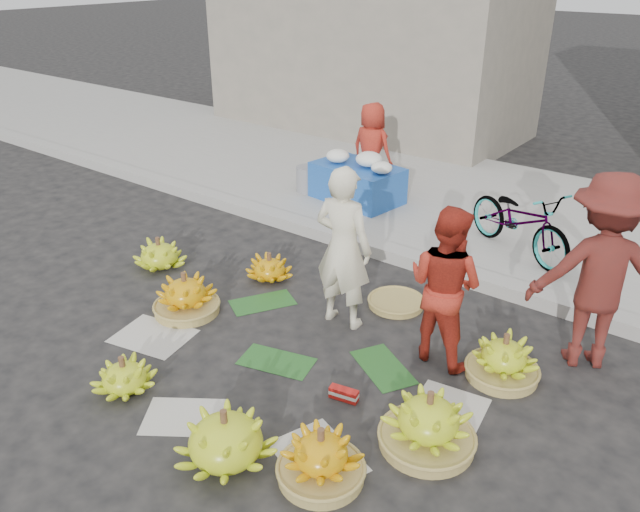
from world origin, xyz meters
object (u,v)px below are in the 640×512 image
Objects in this scene: banana_bunch_4 at (428,422)px; bicycle at (520,220)px; vendor_cream at (343,248)px; flower_table at (357,180)px; banana_bunch_0 at (186,295)px.

banana_bunch_4 is 3.41m from bicycle.
banana_bunch_4 is at bearing 140.96° from vendor_cream.
flower_table is (-3.10, 3.64, 0.20)m from banana_bunch_4.
vendor_cream is at bearing 31.13° from banana_bunch_0.
banana_bunch_4 reaches higher than banana_bunch_0.
bicycle is at bearing 0.69° from flower_table.
flower_table is at bearing -63.04° from vendor_cream.
flower_table is at bearing 94.41° from banana_bunch_0.
bicycle is (0.84, 2.31, -0.27)m from vendor_cream.
flower_table is 2.47m from bicycle.
vendor_cream is at bearing -174.01° from bicycle.
vendor_cream reaches higher than flower_table.
banana_bunch_0 is 0.86× the size of banana_bunch_4.
vendor_cream is 1.22× the size of flower_table.
banana_bunch_4 is 1.91m from vendor_cream.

